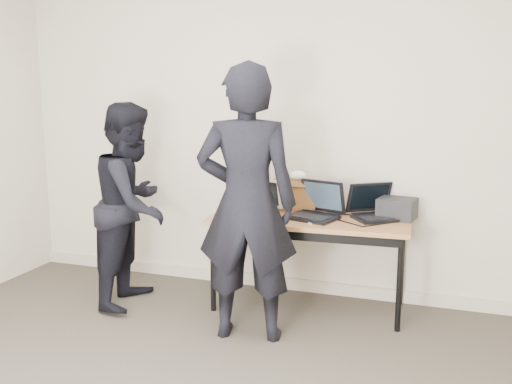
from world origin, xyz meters
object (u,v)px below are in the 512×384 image
at_px(laptop_beige, 255,207).
at_px(leather_satchel, 294,195).
at_px(desk, 309,225).
at_px(laptop_center, 316,210).
at_px(laptop_right, 375,210).
at_px(person_observer, 133,205).
at_px(person_typist, 247,204).
at_px(equipment_box, 397,208).

relative_size(laptop_beige, leather_satchel, 1.15).
distance_m(desk, laptop_center, 0.13).
xyz_separation_m(laptop_beige, laptop_right, (0.91, 0.16, 0.01)).
bearing_deg(laptop_beige, desk, 21.54).
xyz_separation_m(leather_satchel, person_observer, (-1.16, -0.53, -0.05)).
xyz_separation_m(laptop_center, person_typist, (-0.33, -0.64, 0.15)).
relative_size(leather_satchel, person_typist, 0.20).
bearing_deg(desk, laptop_center, 27.65).
bearing_deg(equipment_box, person_typist, -138.43).
bearing_deg(laptop_center, laptop_right, 34.39).
bearing_deg(laptop_right, laptop_beige, 155.39).
distance_m(leather_satchel, person_typist, 0.86).
xyz_separation_m(desk, equipment_box, (0.63, 0.19, 0.14)).
bearing_deg(equipment_box, laptop_center, -164.21).
bearing_deg(desk, leather_satchel, 125.41).
xyz_separation_m(desk, leather_satchel, (-0.18, 0.23, 0.19)).
xyz_separation_m(laptop_beige, laptop_center, (0.48, 0.02, 0.01)).
bearing_deg(person_typist, desk, -125.96).
height_order(laptop_right, person_typist, person_typist).
height_order(laptop_beige, leather_satchel, laptop_beige).
distance_m(desk, laptop_beige, 0.45).
xyz_separation_m(laptop_right, leather_satchel, (-0.65, 0.07, 0.07)).
bearing_deg(person_typist, laptop_beige, -87.24).
bearing_deg(laptop_right, person_observer, 160.06).
xyz_separation_m(equipment_box, person_observer, (-1.97, -0.50, -0.00)).
bearing_deg(person_observer, desk, -83.41).
relative_size(leather_satchel, equipment_box, 1.38).
relative_size(laptop_center, equipment_box, 1.64).
bearing_deg(laptop_right, equipment_box, -23.66).
bearing_deg(laptop_right, laptop_center, 163.27).
xyz_separation_m(laptop_right, person_observer, (-1.81, -0.47, 0.01)).
height_order(laptop_right, equipment_box, laptop_right).
bearing_deg(leather_satchel, laptop_beige, -143.39).
bearing_deg(laptop_right, person_typist, -168.39).
bearing_deg(person_typist, laptop_right, -145.32).
xyz_separation_m(desk, person_typist, (-0.28, -0.62, 0.27)).
distance_m(laptop_center, leather_satchel, 0.31).
relative_size(laptop_center, person_observer, 0.28).
bearing_deg(laptop_center, person_typist, -100.27).
bearing_deg(leather_satchel, desk, -55.63).
bearing_deg(person_typist, laptop_center, -128.32).
bearing_deg(equipment_box, leather_satchel, 177.48).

